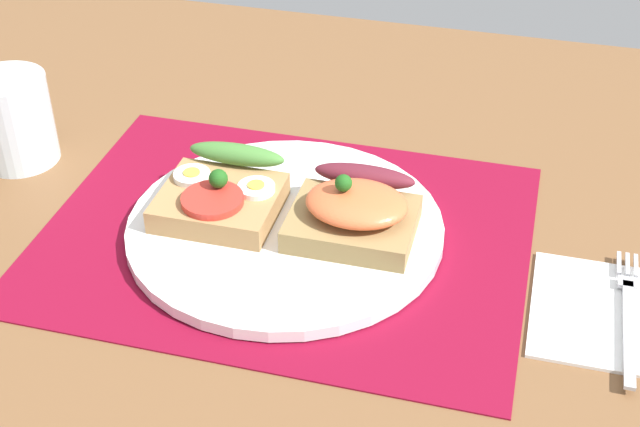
{
  "coord_description": "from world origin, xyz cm",
  "views": [
    {
      "loc": [
        18.25,
        -57.87,
        45.98
      ],
      "look_at": [
        3.0,
        0.0,
        2.84
      ],
      "focal_mm": 50.83,
      "sensor_mm": 36.0,
      "label": 1
    }
  ],
  "objects_px": {
    "napkin": "(629,316)",
    "drinking_glass": "(13,120)",
    "sandwich_egg_tomato": "(222,194)",
    "sandwich_salmon": "(355,210)",
    "plate": "(285,228)",
    "fork": "(628,311)"
  },
  "relations": [
    {
      "from": "sandwich_salmon",
      "to": "napkin",
      "type": "height_order",
      "value": "sandwich_salmon"
    },
    {
      "from": "fork",
      "to": "drinking_glass",
      "type": "distance_m",
      "value": 0.56
    },
    {
      "from": "sandwich_salmon",
      "to": "drinking_glass",
      "type": "height_order",
      "value": "drinking_glass"
    },
    {
      "from": "plate",
      "to": "sandwich_salmon",
      "type": "bearing_deg",
      "value": 5.2
    },
    {
      "from": "sandwich_salmon",
      "to": "fork",
      "type": "height_order",
      "value": "sandwich_salmon"
    },
    {
      "from": "napkin",
      "to": "fork",
      "type": "relative_size",
      "value": 0.95
    },
    {
      "from": "napkin",
      "to": "drinking_glass",
      "type": "distance_m",
      "value": 0.56
    },
    {
      "from": "plate",
      "to": "fork",
      "type": "xyz_separation_m",
      "value": [
        0.28,
        -0.03,
        -0.0
      ]
    },
    {
      "from": "plate",
      "to": "napkin",
      "type": "distance_m",
      "value": 0.28
    },
    {
      "from": "sandwich_egg_tomato",
      "to": "sandwich_salmon",
      "type": "xyz_separation_m",
      "value": [
        0.12,
        -0.0,
        0.0
      ]
    },
    {
      "from": "sandwich_egg_tomato",
      "to": "drinking_glass",
      "type": "height_order",
      "value": "drinking_glass"
    },
    {
      "from": "drinking_glass",
      "to": "napkin",
      "type": "bearing_deg",
      "value": -8.86
    },
    {
      "from": "plate",
      "to": "drinking_glass",
      "type": "relative_size",
      "value": 3.13
    },
    {
      "from": "sandwich_egg_tomato",
      "to": "fork",
      "type": "xyz_separation_m",
      "value": [
        0.33,
        -0.04,
        -0.02
      ]
    },
    {
      "from": "plate",
      "to": "napkin",
      "type": "relative_size",
      "value": 1.84
    },
    {
      "from": "sandwich_egg_tomato",
      "to": "napkin",
      "type": "distance_m",
      "value": 0.34
    },
    {
      "from": "drinking_glass",
      "to": "sandwich_egg_tomato",
      "type": "bearing_deg",
      "value": -12.05
    },
    {
      "from": "sandwich_egg_tomato",
      "to": "fork",
      "type": "height_order",
      "value": "sandwich_egg_tomato"
    },
    {
      "from": "plate",
      "to": "drinking_glass",
      "type": "xyz_separation_m",
      "value": [
        -0.28,
        0.05,
        0.03
      ]
    },
    {
      "from": "sandwich_salmon",
      "to": "drinking_glass",
      "type": "relative_size",
      "value": 1.2
    },
    {
      "from": "napkin",
      "to": "drinking_glass",
      "type": "bearing_deg",
      "value": 171.14
    },
    {
      "from": "sandwich_salmon",
      "to": "fork",
      "type": "bearing_deg",
      "value": -10.05
    }
  ]
}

